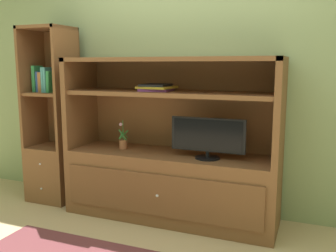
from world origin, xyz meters
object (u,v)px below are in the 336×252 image
at_px(tv_monitor, 208,137).
at_px(upright_book_row, 46,81).
at_px(media_console, 170,168).
at_px(potted_plant, 123,143).
at_px(magazine_stack, 157,88).
at_px(bookshelf_tall, 54,144).

relative_size(tv_monitor, upright_book_row, 2.40).
relative_size(media_console, upright_book_row, 7.23).
xyz_separation_m(potted_plant, magazine_stack, (0.35, -0.01, 0.52)).
distance_m(tv_monitor, bookshelf_tall, 1.65).
relative_size(potted_plant, magazine_stack, 0.89).
bearing_deg(potted_plant, tv_monitor, -4.49).
bearing_deg(tv_monitor, magazine_stack, 173.37).
xyz_separation_m(media_console, magazine_stack, (-0.12, -0.01, 0.71)).
relative_size(potted_plant, upright_book_row, 1.03).
bearing_deg(bookshelf_tall, upright_book_row, -166.98).
bearing_deg(bookshelf_tall, tv_monitor, -2.66).
xyz_separation_m(media_console, upright_book_row, (-1.32, -0.01, 0.75)).
height_order(tv_monitor, potted_plant, tv_monitor).
distance_m(media_console, potted_plant, 0.51).
height_order(tv_monitor, bookshelf_tall, bookshelf_tall).
distance_m(magazine_stack, bookshelf_tall, 1.30).
relative_size(media_console, tv_monitor, 3.01).
distance_m(potted_plant, magazine_stack, 0.62).
bearing_deg(potted_plant, upright_book_row, -179.99).
distance_m(tv_monitor, magazine_stack, 0.63).
bearing_deg(tv_monitor, potted_plant, 175.51).
distance_m(tv_monitor, upright_book_row, 1.74).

